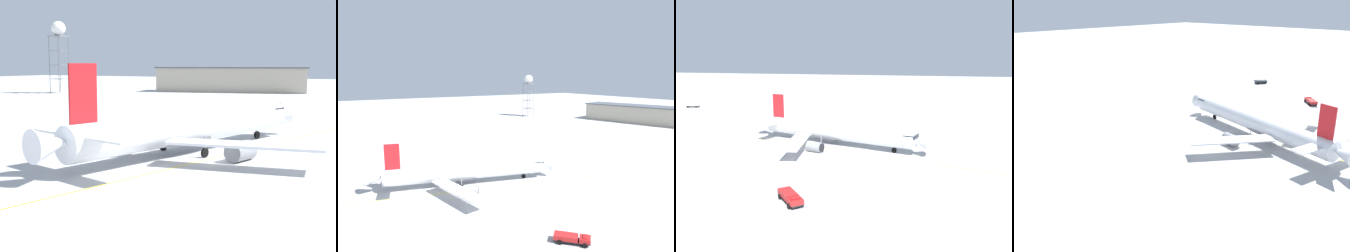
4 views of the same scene
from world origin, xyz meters
TOP-DOWN VIEW (x-y plane):
  - ground_plane at (0.00, 0.00)m, footprint 600.00×600.00m
  - airliner_main at (5.69, -3.23)m, footprint 34.30×42.94m
  - radar_tower at (100.39, -89.79)m, footprint 5.77×5.77m
  - terminal_shed at (46.87, -125.73)m, footprint 58.92×29.26m
  - taxiway_centreline at (1.50, -2.76)m, footprint 32.26×132.44m

SIDE VIEW (x-z plane):
  - ground_plane at x=0.00m, z-range 0.00..0.00m
  - taxiway_centreline at x=1.50m, z-range 0.00..0.01m
  - airliner_main at x=5.69m, z-range -2.45..8.29m
  - terminal_shed at x=46.87m, z-range 0.02..9.50m
  - radar_tower at x=100.39m, z-range 8.89..34.91m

